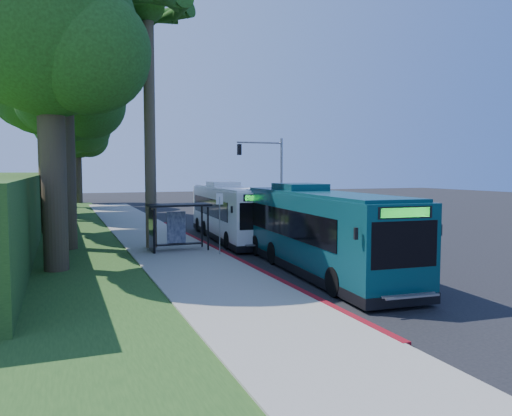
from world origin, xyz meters
name	(u,v)px	position (x,y,z in m)	size (l,w,h in m)	color
ground	(278,238)	(0.00, 0.00, 0.00)	(140.00, 140.00, 0.00)	black
sidewalk	(163,244)	(-7.30, 0.00, 0.06)	(4.50, 70.00, 0.12)	gray
red_curb	(221,252)	(-5.00, -4.00, 0.07)	(0.25, 30.00, 0.13)	maroon
grass_verge	(58,238)	(-13.00, 5.00, 0.03)	(8.00, 70.00, 0.06)	#234719
bus_shelter	(174,218)	(-7.26, -2.86, 1.81)	(3.20, 1.51, 2.55)	black
stop_sign_pole	(220,215)	(-5.40, -5.00, 2.08)	(0.35, 0.06, 3.17)	gray
traffic_signal_pole	(270,169)	(3.78, 10.00, 4.42)	(4.10, 0.30, 7.00)	gray
palm_tree	(148,17)	(-8.20, -1.50, 12.38)	(4.20, 4.20, 14.40)	#4C3F2D
tree_0	(63,39)	(-12.40, -0.02, 11.20)	(8.40, 8.00, 15.70)	#382B1E
tree_1	(46,43)	(-13.37, 7.98, 12.73)	(10.50, 10.00, 18.26)	#382B1E
tree_2	(68,96)	(-11.89, 15.98, 10.48)	(8.82, 8.40, 15.12)	#382B1E
tree_3	(44,90)	(-13.88, 23.98, 11.98)	(10.08, 9.60, 17.28)	#382B1E
tree_4	(71,122)	(-11.40, 31.98, 9.73)	(8.40, 8.00, 14.14)	#382B1E
tree_5	(78,134)	(-10.41, 39.99, 8.96)	(7.35, 7.00, 12.86)	#382B1E
tree_6	(52,39)	(-12.91, -6.01, 9.71)	(7.56, 7.20, 13.74)	#382B1E
white_bus	(230,211)	(-2.86, 0.87, 1.74)	(3.35, 12.07, 3.55)	white
teal_bus	(317,229)	(-2.66, -10.08, 1.81)	(3.47, 12.59, 3.71)	#0B363D
pickup	(257,221)	(0.33, 4.36, 0.69)	(2.29, 4.98, 1.38)	silver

